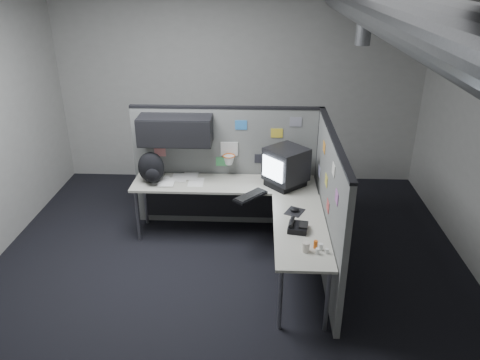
{
  "coord_description": "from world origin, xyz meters",
  "views": [
    {
      "loc": [
        0.34,
        -4.33,
        3.21
      ],
      "look_at": [
        0.13,
        0.35,
        1.06
      ],
      "focal_mm": 35.0,
      "sensor_mm": 36.0,
      "label": 1
    }
  ],
  "objects_px": {
    "backpack": "(151,168)",
    "keyboard": "(250,196)",
    "desk": "(243,202)",
    "monitor": "(286,167)",
    "phone": "(298,227)"
  },
  "relations": [
    {
      "from": "desk",
      "to": "backpack",
      "type": "xyz_separation_m",
      "value": [
        -1.15,
        0.25,
        0.31
      ]
    },
    {
      "from": "keyboard",
      "to": "desk",
      "type": "bearing_deg",
      "value": 126.38
    },
    {
      "from": "monitor",
      "to": "desk",
      "type": "bearing_deg",
      "value": -152.5
    },
    {
      "from": "phone",
      "to": "backpack",
      "type": "relative_size",
      "value": 0.62
    },
    {
      "from": "backpack",
      "to": "monitor",
      "type": "bearing_deg",
      "value": 0.99
    },
    {
      "from": "keyboard",
      "to": "phone",
      "type": "height_order",
      "value": "phone"
    },
    {
      "from": "desk",
      "to": "phone",
      "type": "xyz_separation_m",
      "value": [
        0.6,
        -0.84,
        0.16
      ]
    },
    {
      "from": "desk",
      "to": "backpack",
      "type": "relative_size",
      "value": 5.78
    },
    {
      "from": "keyboard",
      "to": "backpack",
      "type": "bearing_deg",
      "value": 159.61
    },
    {
      "from": "backpack",
      "to": "keyboard",
      "type": "bearing_deg",
      "value": -14.8
    },
    {
      "from": "desk",
      "to": "backpack",
      "type": "height_order",
      "value": "backpack"
    },
    {
      "from": "keyboard",
      "to": "backpack",
      "type": "relative_size",
      "value": 1.1
    },
    {
      "from": "monitor",
      "to": "phone",
      "type": "height_order",
      "value": "monitor"
    },
    {
      "from": "keyboard",
      "to": "phone",
      "type": "xyz_separation_m",
      "value": [
        0.5,
        -0.73,
        0.02
      ]
    },
    {
      "from": "monitor",
      "to": "keyboard",
      "type": "height_order",
      "value": "monitor"
    }
  ]
}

